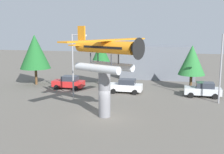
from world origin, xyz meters
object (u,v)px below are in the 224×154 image
(car_mid_white, at_px, (126,86))
(storefront_building, at_px, (158,62))
(floatplane_monument, at_px, (105,52))
(display_pedestal, at_px, (104,94))
(streetlight_secondary, at_px, (223,63))
(tree_east, at_px, (101,55))
(car_near_red, at_px, (69,82))
(streetlight_primary, at_px, (74,61))
(car_far_silver, at_px, (203,90))
(tree_west, at_px, (35,52))
(tree_center_back, at_px, (192,60))

(car_mid_white, height_order, storefront_building, storefront_building)
(floatplane_monument, bearing_deg, display_pedestal, 180.00)
(floatplane_monument, distance_m, streetlight_secondary, 13.33)
(tree_east, bearing_deg, car_near_red, -132.34)
(display_pedestal, bearing_deg, streetlight_primary, 129.41)
(car_far_silver, xyz_separation_m, streetlight_primary, (-14.86, -3.40, 3.45))
(tree_west, bearing_deg, streetlight_primary, -34.86)
(tree_east, bearing_deg, streetlight_primary, -97.93)
(car_near_red, relative_size, car_far_silver, 1.00)
(car_near_red, bearing_deg, tree_center_back, -169.14)
(floatplane_monument, height_order, streetlight_secondary, floatplane_monument)
(tree_center_back, bearing_deg, storefront_building, 120.20)
(display_pedestal, distance_m, car_far_silver, 13.79)
(streetlight_primary, bearing_deg, tree_east, 82.07)
(car_near_red, distance_m, tree_center_back, 16.54)
(floatplane_monument, bearing_deg, tree_east, 132.58)
(tree_west, distance_m, tree_center_back, 21.79)
(floatplane_monument, height_order, car_far_silver, floatplane_monument)
(display_pedestal, distance_m, floatplane_monument, 3.81)
(tree_center_back, bearing_deg, tree_west, -176.50)
(car_near_red, bearing_deg, streetlight_secondary, 170.52)
(car_near_red, distance_m, streetlight_primary, 5.75)
(car_near_red, height_order, car_mid_white, same)
(car_mid_white, xyz_separation_m, streetlight_secondary, (10.94, -2.57, 3.48))
(storefront_building, xyz_separation_m, tree_east, (-7.58, -7.74, 1.63))
(streetlight_primary, bearing_deg, storefront_building, 60.77)
(car_mid_white, xyz_separation_m, car_far_silver, (9.32, 0.03, 0.00))
(car_far_silver, height_order, streetlight_secondary, streetlight_secondary)
(display_pedestal, distance_m, tree_center_back, 15.94)
(car_near_red, xyz_separation_m, storefront_building, (11.03, 11.53, 1.77))
(streetlight_primary, bearing_deg, car_near_red, 121.08)
(car_near_red, distance_m, streetlight_secondary, 19.42)
(display_pedestal, xyz_separation_m, storefront_building, (3.29, 22.00, 0.52))
(car_mid_white, relative_size, storefront_building, 0.36)
(display_pedestal, bearing_deg, car_near_red, 126.47)
(car_far_silver, height_order, tree_east, tree_east)
(car_mid_white, relative_size, tree_west, 0.58)
(floatplane_monument, xyz_separation_m, car_mid_white, (0.05, 9.95, -5.05))
(tree_west, bearing_deg, car_near_red, -16.71)
(floatplane_monument, relative_size, storefront_building, 0.84)
(car_near_red, height_order, streetlight_secondary, streetlight_secondary)
(streetlight_secondary, bearing_deg, floatplane_monument, -146.12)
(floatplane_monument, height_order, car_near_red, floatplane_monument)
(storefront_building, bearing_deg, streetlight_primary, -119.23)
(tree_center_back, bearing_deg, floatplane_monument, -120.80)
(car_near_red, bearing_deg, tree_east, -132.34)
(car_near_red, bearing_deg, tree_west, -16.71)
(car_near_red, distance_m, car_far_silver, 17.24)
(car_mid_white, height_order, car_far_silver, same)
(floatplane_monument, distance_m, car_near_red, 14.08)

